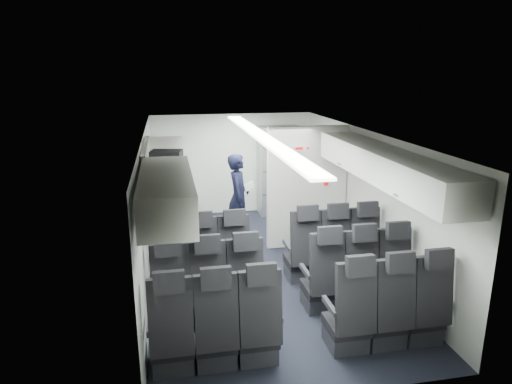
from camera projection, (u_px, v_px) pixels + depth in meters
name	position (u px, v px, depth m)	size (l,w,h in m)	color
cabin_shell	(261.00, 200.00, 6.97)	(3.41, 6.01, 2.16)	black
seat_row_front	(268.00, 258.00, 6.66)	(3.33, 0.56, 1.24)	black
seat_row_mid	(284.00, 286.00, 5.81)	(3.33, 0.56, 1.24)	black
seat_row_rear	(305.00, 323.00, 4.96)	(3.33, 0.56, 1.24)	black
overhead_bin_left_rear	(167.00, 193.00, 4.63)	(0.53, 1.80, 0.40)	white
overhead_bin_left_front_open	(163.00, 169.00, 6.31)	(0.64, 1.70, 0.72)	#9E9E93
overhead_bin_right_rear	(418.00, 180.00, 5.15)	(0.53, 1.80, 0.40)	white
overhead_bin_right_front	(356.00, 153.00, 6.80)	(0.53, 1.70, 0.40)	white
bulkhead_partition	(307.00, 187.00, 7.93)	(1.40, 0.15, 2.13)	silver
galley_unit	(279.00, 171.00, 9.77)	(0.85, 0.52, 1.90)	#939399
boarding_door	(154.00, 190.00, 8.18)	(0.12, 1.27, 1.86)	silver
flight_attendant	(238.00, 197.00, 8.29)	(0.59, 0.39, 1.61)	black
carry_on_bag	(167.00, 159.00, 6.60)	(0.44, 0.31, 0.26)	black
papers	(249.00, 186.00, 8.23)	(0.19, 0.02, 0.14)	white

